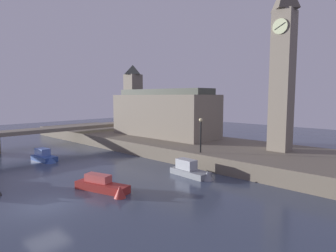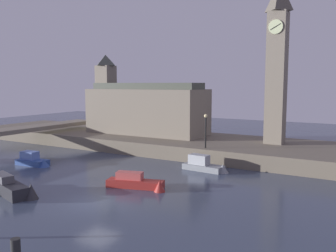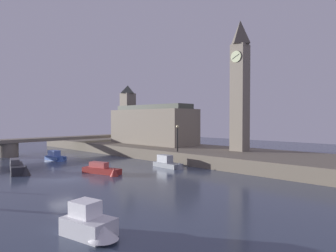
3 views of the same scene
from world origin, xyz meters
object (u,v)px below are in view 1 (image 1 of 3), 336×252
object	(u,v)px
clock_tower	(283,63)
boat_tour_blue	(45,157)
parliament_hall	(161,112)
boat_cruiser_grey	(194,171)
streetlamp	(201,131)
boat_dinghy_red	(105,187)

from	to	relation	value
clock_tower	boat_tour_blue	bearing A→B (deg)	-140.24
clock_tower	parliament_hall	bearing A→B (deg)	-179.12
boat_cruiser_grey	parliament_hall	bearing A→B (deg)	145.15
clock_tower	streetlamp	size ratio (longest dim) A/B	5.00
parliament_hall	boat_tour_blue	world-z (taller)	parliament_hall
streetlamp	boat_tour_blue	world-z (taller)	streetlamp
parliament_hall	boat_tour_blue	size ratio (longest dim) A/B	3.97
parliament_hall	boat_dinghy_red	distance (m)	20.69
parliament_hall	boat_dinghy_red	xyz separation A→B (m)	(11.09, -16.91, -4.36)
boat_dinghy_red	boat_tour_blue	bearing A→B (deg)	174.47
boat_tour_blue	boat_dinghy_red	world-z (taller)	boat_tour_blue
clock_tower	streetlamp	xyz separation A→B (m)	(-5.22, -6.41, -6.63)
clock_tower	boat_dinghy_red	xyz separation A→B (m)	(-5.77, -17.17, -9.89)
streetlamp	boat_tour_blue	xyz separation A→B (m)	(-13.86, -9.47, -3.22)
parliament_hall	boat_tour_blue	xyz separation A→B (m)	(-2.23, -15.62, -4.33)
boat_dinghy_red	clock_tower	bearing A→B (deg)	71.44
streetlamp	boat_dinghy_red	distance (m)	11.25
streetlamp	boat_tour_blue	distance (m)	17.09
parliament_hall	boat_cruiser_grey	bearing A→B (deg)	-34.85
boat_dinghy_red	parliament_hall	bearing A→B (deg)	123.26
parliament_hall	boat_tour_blue	bearing A→B (deg)	-98.12
boat_tour_blue	boat_dinghy_red	distance (m)	13.38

